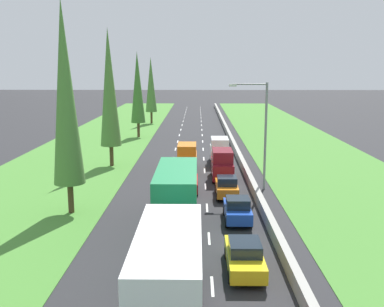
# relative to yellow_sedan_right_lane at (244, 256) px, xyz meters

# --- Properties ---
(ground_plane) EXTENTS (300.00, 300.00, 0.00)m
(ground_plane) POSITION_rel_yellow_sedan_right_lane_xyz_m (-3.43, 37.34, -0.81)
(ground_plane) COLOR #28282B
(ground_plane) RESTS_ON ground
(grass_verge_left) EXTENTS (14.00, 140.00, 0.04)m
(grass_verge_left) POSITION_rel_yellow_sedan_right_lane_xyz_m (-16.08, 37.34, -0.79)
(grass_verge_left) COLOR #478433
(grass_verge_left) RESTS_ON ground
(grass_verge_right) EXTENTS (14.00, 140.00, 0.04)m
(grass_verge_right) POSITION_rel_yellow_sedan_right_lane_xyz_m (10.92, 37.34, -0.79)
(grass_verge_right) COLOR #478433
(grass_verge_right) RESTS_ON ground
(median_barrier) EXTENTS (0.44, 120.00, 0.85)m
(median_barrier) POSITION_rel_yellow_sedan_right_lane_xyz_m (2.27, 37.34, -0.39)
(median_barrier) COLOR #9E9B93
(median_barrier) RESTS_ON ground
(lane_markings) EXTENTS (3.64, 116.00, 0.01)m
(lane_markings) POSITION_rel_yellow_sedan_right_lane_xyz_m (-3.43, 37.34, -0.81)
(lane_markings) COLOR white
(lane_markings) RESTS_ON ground
(yellow_sedan_right_lane) EXTENTS (1.82, 4.50, 1.64)m
(yellow_sedan_right_lane) POSITION_rel_yellow_sedan_right_lane_xyz_m (0.00, 0.00, 0.00)
(yellow_sedan_right_lane) COLOR yellow
(yellow_sedan_right_lane) RESTS_ON ground
(white_box_truck_centre_lane) EXTENTS (2.46, 9.40, 4.18)m
(white_box_truck_centre_lane) POSITION_rel_yellow_sedan_right_lane_xyz_m (-3.46, -4.77, 1.37)
(white_box_truck_centre_lane) COLOR black
(white_box_truck_centre_lane) RESTS_ON ground
(blue_hatchback_right_lane) EXTENTS (1.74, 3.90, 1.72)m
(blue_hatchback_right_lane) POSITION_rel_yellow_sedan_right_lane_xyz_m (0.29, 7.41, 0.02)
(blue_hatchback_right_lane) COLOR #1E47B7
(blue_hatchback_right_lane) RESTS_ON ground
(green_box_truck_centre_lane) EXTENTS (2.46, 9.40, 4.18)m
(green_box_truck_centre_lane) POSITION_rel_yellow_sedan_right_lane_xyz_m (-3.65, 5.87, 1.37)
(green_box_truck_centre_lane) COLOR black
(green_box_truck_centre_lane) RESTS_ON ground
(orange_hatchback_right_lane) EXTENTS (1.74, 3.90, 1.72)m
(orange_hatchback_right_lane) POSITION_rel_yellow_sedan_right_lane_xyz_m (-0.06, 13.21, 0.02)
(orange_hatchback_right_lane) COLOR orange
(orange_hatchback_right_lane) RESTS_ON ground
(maroon_van_right_lane) EXTENTS (1.96, 4.90, 2.82)m
(maroon_van_right_lane) POSITION_rel_yellow_sedan_right_lane_xyz_m (-0.11, 18.91, 0.59)
(maroon_van_right_lane) COLOR maroon
(maroon_van_right_lane) RESTS_ON ground
(white_van_right_lane) EXTENTS (1.96, 4.90, 2.82)m
(white_van_right_lane) POSITION_rel_yellow_sedan_right_lane_xyz_m (-0.02, 25.86, 0.59)
(white_van_right_lane) COLOR white
(white_van_right_lane) RESTS_ON ground
(red_hatchback_centre_lane) EXTENTS (1.74, 3.90, 1.72)m
(red_hatchback_centre_lane) POSITION_rel_yellow_sedan_right_lane_xyz_m (-3.21, 14.58, 0.02)
(red_hatchback_centre_lane) COLOR red
(red_hatchback_centre_lane) RESTS_ON ground
(orange_van_centre_lane) EXTENTS (1.96, 4.90, 2.82)m
(orange_van_centre_lane) POSITION_rel_yellow_sedan_right_lane_xyz_m (-3.42, 21.99, 0.59)
(orange_van_centre_lane) COLOR orange
(orange_van_centre_lane) RESTS_ON ground
(poplar_tree_second) EXTENTS (2.17, 2.17, 14.75)m
(poplar_tree_second) POSITION_rel_yellow_sedan_right_lane_xyz_m (-11.36, 9.06, 7.62)
(poplar_tree_second) COLOR #4C3823
(poplar_tree_second) RESTS_ON ground
(poplar_tree_third) EXTENTS (2.15, 2.15, 14.19)m
(poplar_tree_third) POSITION_rel_yellow_sedan_right_lane_xyz_m (-11.40, 24.50, 7.34)
(poplar_tree_third) COLOR #4C3823
(poplar_tree_third) RESTS_ON ground
(poplar_tree_fourth) EXTENTS (2.11, 2.11, 12.49)m
(poplar_tree_fourth) POSITION_rel_yellow_sedan_right_lane_xyz_m (-11.16, 44.26, 6.48)
(poplar_tree_fourth) COLOR #4C3823
(poplar_tree_fourth) RESTS_ON ground
(poplar_tree_fifth) EXTENTS (2.10, 2.10, 12.07)m
(poplar_tree_fifth) POSITION_rel_yellow_sedan_right_lane_xyz_m (-10.90, 60.67, 6.27)
(poplar_tree_fifth) COLOR #4C3823
(poplar_tree_fifth) RESTS_ON ground
(street_light_mast) EXTENTS (3.20, 0.28, 9.00)m
(street_light_mast) POSITION_rel_yellow_sedan_right_lane_xyz_m (2.93, 15.61, 4.42)
(street_light_mast) COLOR gray
(street_light_mast) RESTS_ON ground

